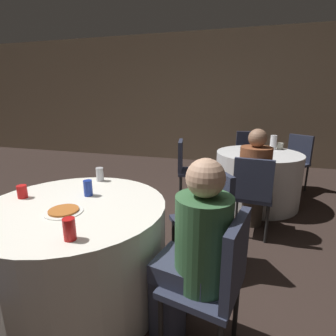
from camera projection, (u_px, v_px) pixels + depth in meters
name	position (u px, v px, depth m)	size (l,w,h in m)	color
ground_plane	(97.00, 294.00, 2.01)	(16.00, 16.00, 0.00)	#332621
wall_back	(200.00, 99.00, 5.86)	(16.00, 0.06, 2.80)	gray
table_near	(78.00, 250.00, 1.94)	(1.29, 1.29, 0.73)	white
table_far	(257.00, 178.00, 3.63)	(1.13, 1.13, 0.73)	white
chair_near_east	(218.00, 275.00, 1.42)	(0.48, 0.47, 0.88)	#2D3347
chair_near_northeast	(209.00, 212.00, 2.19)	(0.55, 0.55, 0.88)	#2D3347
chair_far_south	(253.00, 190.00, 2.71)	(0.43, 0.44, 0.88)	#2D3347
chair_far_north	(247.00, 152.00, 4.52)	(0.45, 0.46, 0.88)	#2D3347
chair_far_northeast	(296.00, 157.00, 4.14)	(0.56, 0.56, 0.88)	#2D3347
chair_far_west	(187.00, 165.00, 3.67)	(0.47, 0.47, 0.88)	#2D3347
person_floral_shirt	(254.00, 181.00, 2.84)	(0.34, 0.50, 1.15)	#4C4238
person_green_jacket	(190.00, 258.00, 1.48)	(0.49, 0.35, 1.17)	#33384C
pizza_plate_near	(64.00, 211.00, 1.73)	(0.25, 0.25, 0.02)	white
soda_can_red	(69.00, 229.00, 1.38)	(0.07, 0.07, 0.12)	red
soda_can_blue	(88.00, 188.00, 2.00)	(0.07, 0.07, 0.12)	#1E38A5
soda_can_silver	(100.00, 174.00, 2.35)	(0.07, 0.07, 0.12)	silver
cup_near	(22.00, 192.00, 1.95)	(0.07, 0.07, 0.10)	red
bottle_far	(273.00, 142.00, 3.74)	(0.09, 0.09, 0.20)	white
cup_far	(280.00, 146.00, 3.77)	(0.08, 0.08, 0.09)	silver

